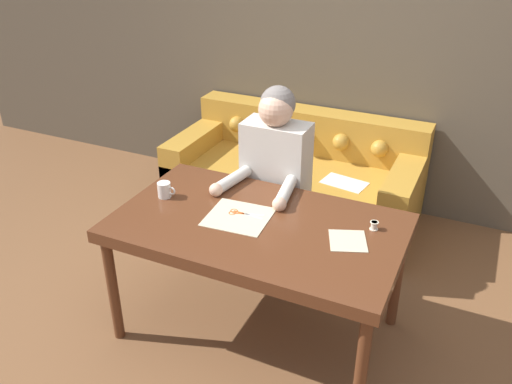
% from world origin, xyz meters
% --- Properties ---
extents(ground_plane, '(16.00, 16.00, 0.00)m').
position_xyz_m(ground_plane, '(0.00, 0.00, 0.00)').
color(ground_plane, brown).
extents(wall_back, '(8.00, 0.06, 2.60)m').
position_xyz_m(wall_back, '(0.00, 1.86, 1.30)').
color(wall_back, brown).
rests_on(wall_back, ground_plane).
extents(dining_table, '(1.53, 0.90, 0.74)m').
position_xyz_m(dining_table, '(0.01, 0.05, 0.67)').
color(dining_table, '#562D19').
rests_on(dining_table, ground_plane).
extents(couch, '(1.89, 0.90, 0.79)m').
position_xyz_m(couch, '(-0.29, 1.41, 0.29)').
color(couch, '#B7842D').
rests_on(couch, ground_plane).
extents(person, '(0.48, 0.60, 1.30)m').
position_xyz_m(person, '(-0.14, 0.62, 0.66)').
color(person, '#33281E').
rests_on(person, ground_plane).
extents(pattern_paper_main, '(0.35, 0.34, 0.00)m').
position_xyz_m(pattern_paper_main, '(-0.11, 0.05, 0.74)').
color(pattern_paper_main, beige).
rests_on(pattern_paper_main, dining_table).
extents(pattern_paper_offcut, '(0.24, 0.25, 0.00)m').
position_xyz_m(pattern_paper_offcut, '(0.49, 0.07, 0.74)').
color(pattern_paper_offcut, beige).
rests_on(pattern_paper_offcut, dining_table).
extents(scissors, '(0.20, 0.08, 0.01)m').
position_xyz_m(scissors, '(-0.12, 0.09, 0.74)').
color(scissors, silver).
rests_on(scissors, dining_table).
extents(mug, '(0.11, 0.08, 0.09)m').
position_xyz_m(mug, '(-0.59, 0.08, 0.79)').
color(mug, silver).
rests_on(mug, dining_table).
extents(thread_spool, '(0.04, 0.04, 0.05)m').
position_xyz_m(thread_spool, '(0.58, 0.24, 0.76)').
color(thread_spool, beige).
rests_on(thread_spool, dining_table).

